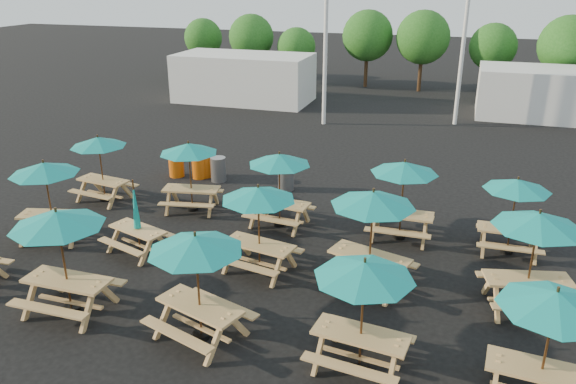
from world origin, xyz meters
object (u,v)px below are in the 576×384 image
(picnic_unit_10, at_px, (373,206))
(picnic_unit_7, at_px, (258,200))
(picnic_unit_8, at_px, (279,164))
(waste_bin_0, at_px, (176,165))
(picnic_unit_1, at_px, (45,174))
(waste_bin_3, at_px, (218,169))
(picnic_unit_6, at_px, (196,251))
(waste_bin_4, at_px, (286,178))
(picnic_unit_4, at_px, (137,223))
(waste_bin_2, at_px, (205,165))
(picnic_unit_11, at_px, (404,173))
(picnic_unit_3, at_px, (58,226))
(picnic_unit_5, at_px, (189,153))
(picnic_unit_9, at_px, (364,278))
(waste_bin_1, at_px, (199,166))
(picnic_unit_12, at_px, (555,308))
(picnic_unit_2, at_px, (99,146))
(picnic_unit_13, at_px, (538,227))
(picnic_unit_14, at_px, (517,190))

(picnic_unit_10, bearing_deg, picnic_unit_7, -160.35)
(picnic_unit_8, xyz_separation_m, waste_bin_0, (-5.20, 3.09, -1.54))
(picnic_unit_1, bearing_deg, waste_bin_3, 52.93)
(picnic_unit_6, distance_m, waste_bin_4, 9.15)
(picnic_unit_10, distance_m, waste_bin_4, 7.18)
(picnic_unit_4, relative_size, waste_bin_2, 2.35)
(picnic_unit_4, distance_m, waste_bin_4, 6.37)
(picnic_unit_7, bearing_deg, picnic_unit_10, 13.42)
(picnic_unit_7, bearing_deg, picnic_unit_11, 54.34)
(picnic_unit_3, distance_m, picnic_unit_5, 6.25)
(picnic_unit_1, height_order, picnic_unit_8, picnic_unit_1)
(picnic_unit_3, height_order, picnic_unit_9, picnic_unit_3)
(waste_bin_3, bearing_deg, waste_bin_1, 172.90)
(picnic_unit_8, height_order, picnic_unit_12, picnic_unit_12)
(picnic_unit_9, bearing_deg, picnic_unit_2, 155.91)
(picnic_unit_10, xyz_separation_m, waste_bin_3, (-6.70, 5.83, -1.71))
(picnic_unit_10, xyz_separation_m, picnic_unit_13, (3.65, 0.01, -0.06))
(picnic_unit_5, bearing_deg, picnic_unit_4, -101.89)
(picnic_unit_1, relative_size, waste_bin_1, 2.59)
(picnic_unit_4, xyz_separation_m, waste_bin_1, (-1.09, 6.08, -0.43))
(picnic_unit_7, xyz_separation_m, picnic_unit_9, (3.24, -3.07, 0.02))
(picnic_unit_1, distance_m, picnic_unit_11, 10.18)
(picnic_unit_11, bearing_deg, waste_bin_0, 161.95)
(picnic_unit_10, height_order, waste_bin_3, picnic_unit_10)
(picnic_unit_5, distance_m, picnic_unit_13, 10.48)
(picnic_unit_2, bearing_deg, picnic_unit_3, -53.45)
(picnic_unit_13, relative_size, waste_bin_2, 2.68)
(picnic_unit_4, bearing_deg, waste_bin_2, 116.49)
(picnic_unit_4, xyz_separation_m, picnic_unit_6, (3.40, -3.10, 1.20))
(picnic_unit_6, relative_size, picnic_unit_14, 1.13)
(picnic_unit_14, bearing_deg, picnic_unit_6, -137.16)
(picnic_unit_3, bearing_deg, picnic_unit_9, 0.62)
(picnic_unit_8, bearing_deg, picnic_unit_14, 7.55)
(picnic_unit_4, relative_size, picnic_unit_7, 0.91)
(picnic_unit_2, bearing_deg, picnic_unit_11, 8.87)
(picnic_unit_9, distance_m, picnic_unit_12, 3.26)
(picnic_unit_14, distance_m, waste_bin_0, 12.30)
(picnic_unit_10, bearing_deg, waste_bin_0, 162.55)
(waste_bin_2, bearing_deg, picnic_unit_1, -106.85)
(waste_bin_4, bearing_deg, picnic_unit_10, -55.04)
(picnic_unit_10, distance_m, waste_bin_2, 9.75)
(picnic_unit_12, height_order, waste_bin_4, picnic_unit_12)
(picnic_unit_1, distance_m, picnic_unit_10, 9.29)
(picnic_unit_9, bearing_deg, picnic_unit_8, 128.58)
(picnic_unit_2, xyz_separation_m, picnic_unit_6, (6.60, -6.12, 0.15))
(picnic_unit_10, height_order, picnic_unit_12, picnic_unit_10)
(picnic_unit_2, bearing_deg, picnic_unit_13, -3.81)
(picnic_unit_7, xyz_separation_m, waste_bin_4, (-1.14, 5.84, -1.56))
(picnic_unit_7, relative_size, picnic_unit_11, 0.99)
(picnic_unit_2, xyz_separation_m, picnic_unit_10, (9.65, -2.88, 0.23))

